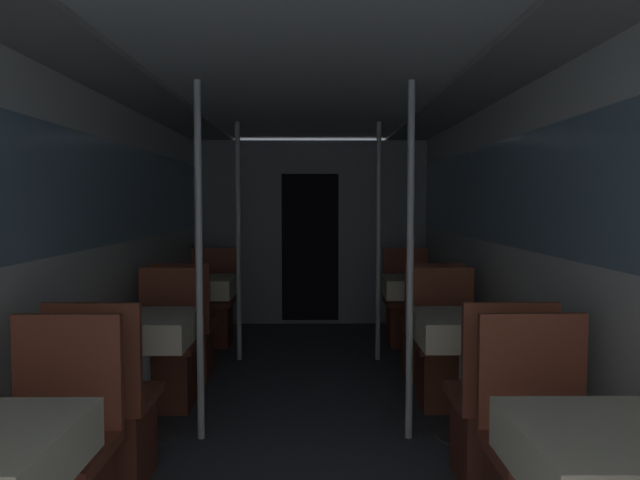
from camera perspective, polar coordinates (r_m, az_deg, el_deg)
name	(u,v)px	position (r m, az deg, el deg)	size (l,w,h in m)	color
wall_left	(90,248)	(4.10, -20.31, -0.65)	(0.05, 8.27, 2.07)	silver
wall_right	(520,247)	(4.06, 17.85, -0.64)	(0.05, 8.27, 2.07)	silver
ceiling_panel	(305,82)	(3.92, -1.35, 14.27)	(2.67, 8.27, 0.07)	silver
bulkhead_far	(310,233)	(7.06, -0.91, 0.65)	(2.62, 0.09, 2.07)	gray
dining_table_left_1	(140,336)	(3.79, -16.10, -8.46)	(0.61, 0.61, 0.73)	#4C4C51
chair_left_near_1	(107,428)	(3.33, -18.87, -15.93)	(0.44, 0.44, 0.92)	brown
chair_left_far_1	(166,364)	(4.42, -13.91, -10.98)	(0.44, 0.44, 0.92)	brown
support_pole_left_1	(199,262)	(3.65, -10.99, -1.99)	(0.04, 0.04, 2.07)	silver
dining_table_left_2	(199,291)	(5.54, -10.99, -4.63)	(0.61, 0.61, 0.73)	#4C4C51
chair_left_near_2	(185,343)	(5.02, -12.20, -9.20)	(0.44, 0.44, 0.92)	brown
chair_left_far_2	(211,315)	(6.16, -9.93, -6.81)	(0.44, 0.44, 0.92)	brown
support_pole_left_2	(238,242)	(5.44, -7.47, -0.17)	(0.04, 0.04, 2.07)	silver
dining_table_right_0	(624,471)	(2.11, 26.00, -18.44)	(0.61, 0.61, 0.73)	#4C4C51
dining_table_right_1	(469,336)	(3.76, 13.44, -8.52)	(0.61, 0.61, 0.73)	#4C4C51
chair_right_near_1	(498,427)	(3.29, 15.93, -16.10)	(0.44, 0.44, 0.92)	brown
chair_right_far_1	(447,364)	(4.39, 11.50, -11.03)	(0.44, 0.44, 0.92)	brown
support_pole_right_1	(410,262)	(3.63, 8.24, -1.99)	(0.04, 0.04, 2.07)	silver
dining_table_right_2	(418,291)	(5.52, 8.91, -4.64)	(0.61, 0.61, 0.73)	#4C4C51
chair_right_near_2	(430,343)	(5.00, 9.98, -9.24)	(0.44, 0.44, 0.92)	brown
chair_right_far_2	(407,315)	(6.15, 7.98, -6.83)	(0.44, 0.44, 0.92)	brown
support_pole_right_2	(378,242)	(5.43, 5.36, -0.17)	(0.04, 0.04, 2.07)	silver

